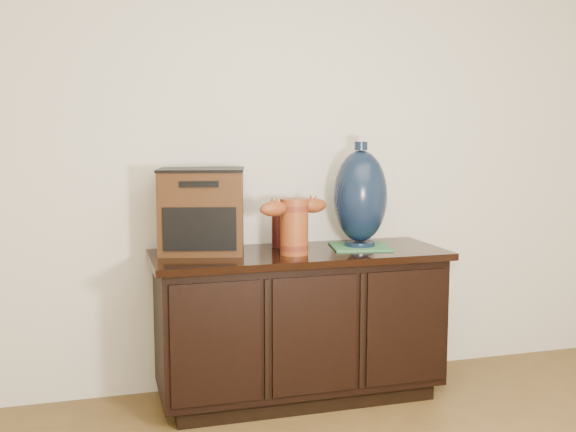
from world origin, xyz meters
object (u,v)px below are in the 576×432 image
object	(u,v)px
terracotta_vessel	(294,223)
lamp_base	(360,197)
tv_radio	(202,210)
sideboard	(299,323)
spray_can	(278,229)

from	to	relation	value
terracotta_vessel	lamp_base	world-z (taller)	lamp_base
tv_radio	lamp_base	world-z (taller)	lamp_base
sideboard	tv_radio	world-z (taller)	tv_radio
tv_radio	spray_can	bearing A→B (deg)	17.57
terracotta_vessel	spray_can	size ratio (longest dim) A/B	1.96
lamp_base	spray_can	bearing A→B (deg)	163.19
tv_radio	lamp_base	xyz separation A→B (m)	(0.80, -0.09, 0.06)
sideboard	lamp_base	xyz separation A→B (m)	(0.33, 0.03, 0.63)
sideboard	tv_radio	bearing A→B (deg)	165.88
tv_radio	terracotta_vessel	bearing A→B (deg)	-11.16
sideboard	lamp_base	size ratio (longest dim) A/B	2.74
tv_radio	spray_can	size ratio (longest dim) A/B	2.43
terracotta_vessel	tv_radio	xyz separation A→B (m)	(-0.42, 0.19, 0.05)
sideboard	lamp_base	distance (m)	0.71
sideboard	terracotta_vessel	size ratio (longest dim) A/B	3.83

